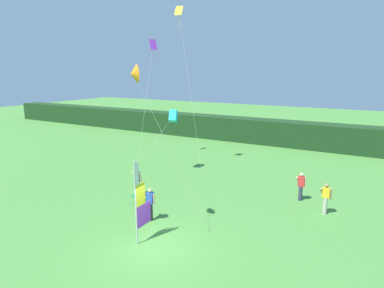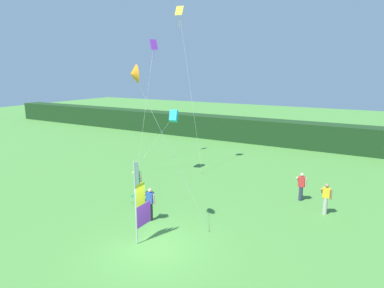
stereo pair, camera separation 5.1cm
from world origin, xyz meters
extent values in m
plane|color=#478438|center=(0.00, 0.00, 0.00)|extent=(120.00, 120.00, 0.00)
cube|color=#193819|center=(0.00, 22.43, 1.22)|extent=(80.00, 2.40, 2.44)
cylinder|color=#B7B7BC|center=(-0.84, -0.09, 1.85)|extent=(0.06, 0.06, 3.70)
cube|color=purple|center=(-0.84, 0.42, 1.16)|extent=(0.02, 0.97, 0.99)
cube|color=yellow|center=(-0.84, 0.24, 2.14)|extent=(0.02, 0.60, 0.99)
cube|color=white|center=(-0.84, 0.05, 3.13)|extent=(0.02, 0.23, 0.99)
cylinder|color=#2D334C|center=(-4.34, 4.35, 0.45)|extent=(0.22, 0.22, 0.89)
cube|color=#2D8E4C|center=(-4.34, 4.35, 1.20)|extent=(0.36, 0.20, 0.62)
sphere|color=tan|center=(-4.34, 4.35, 1.63)|extent=(0.20, 0.20, 0.20)
cylinder|color=tan|center=(-4.57, 4.41, 1.28)|extent=(0.09, 0.48, 0.42)
cylinder|color=tan|center=(-4.11, 4.36, 1.19)|extent=(0.09, 0.14, 0.56)
cylinder|color=black|center=(-1.71, 2.05, 0.46)|extent=(0.22, 0.22, 0.92)
cube|color=#284CA8|center=(-1.71, 2.05, 1.19)|extent=(0.36, 0.20, 0.54)
sphere|color=tan|center=(-1.71, 2.05, 1.58)|extent=(0.20, 0.20, 0.20)
cylinder|color=tan|center=(-1.94, 2.11, 1.23)|extent=(0.09, 0.48, 0.42)
cylinder|color=tan|center=(-1.48, 2.06, 1.13)|extent=(0.09, 0.14, 0.56)
cylinder|color=#2D334C|center=(4.23, 8.40, 0.42)|extent=(0.22, 0.22, 0.84)
cube|color=red|center=(4.23, 8.40, 1.13)|extent=(0.36, 0.20, 0.59)
sphere|color=beige|center=(4.23, 8.40, 1.55)|extent=(0.20, 0.20, 0.20)
cylinder|color=beige|center=(4.00, 8.47, 1.21)|extent=(0.09, 0.48, 0.42)
cylinder|color=beige|center=(4.46, 8.41, 1.11)|extent=(0.09, 0.14, 0.56)
cylinder|color=#B7B2A3|center=(5.73, 7.11, 0.46)|extent=(0.22, 0.22, 0.91)
cube|color=yellow|center=(5.73, 7.11, 1.18)|extent=(0.36, 0.20, 0.54)
sphere|color=#A37556|center=(5.73, 7.11, 1.57)|extent=(0.20, 0.20, 0.20)
cylinder|color=#A37556|center=(5.50, 7.17, 1.22)|extent=(0.09, 0.48, 0.42)
cylinder|color=#A37556|center=(5.96, 7.11, 1.13)|extent=(0.09, 0.14, 0.56)
cylinder|color=#BCBCC1|center=(-3.97, 3.21, 0.21)|extent=(0.03, 0.03, 0.42)
cylinder|color=#BCBCC1|center=(-3.49, 3.21, 0.21)|extent=(0.03, 0.03, 0.42)
cylinder|color=#BCBCC1|center=(-3.97, 3.69, 0.21)|extent=(0.03, 0.03, 0.42)
cylinder|color=#BCBCC1|center=(-3.49, 3.69, 0.21)|extent=(0.03, 0.03, 0.42)
cube|color=#237F42|center=(-3.73, 3.45, 0.43)|extent=(0.48, 0.48, 0.03)
cube|color=#237F42|center=(-3.73, 3.69, 0.67)|extent=(0.48, 0.03, 0.44)
cylinder|color=brown|center=(1.37, 2.42, 0.04)|extent=(0.03, 0.03, 0.08)
cylinder|color=silver|center=(0.13, 1.43, 3.59)|extent=(2.50, 2.01, 7.18)
cone|color=orange|center=(-1.11, 0.43, 7.18)|extent=(0.77, 0.69, 0.76)
cylinder|color=brown|center=(-7.88, 8.32, 0.04)|extent=(0.03, 0.03, 0.08)
cylinder|color=silver|center=(-6.47, 8.89, 2.08)|extent=(2.84, 1.16, 4.16)
cube|color=#23B2C6|center=(-5.05, 9.46, 4.16)|extent=(0.75, 0.93, 0.93)
cylinder|color=brown|center=(-8.35, 9.30, 0.04)|extent=(0.03, 0.03, 0.08)
cylinder|color=silver|center=(-8.43, 10.66, 4.67)|extent=(0.18, 2.73, 9.35)
cube|color=purple|center=(-8.52, 12.02, 9.34)|extent=(0.50, 0.66, 0.81)
cylinder|color=purple|center=(-8.52, 12.02, 8.57)|extent=(0.02, 0.02, 0.70)
cylinder|color=brown|center=(-3.09, 10.11, 0.04)|extent=(0.03, 0.03, 0.08)
cylinder|color=silver|center=(-4.09, 10.24, 5.68)|extent=(2.01, 0.27, 11.36)
cube|color=yellow|center=(-5.09, 10.37, 11.35)|extent=(0.58, 0.46, 0.64)
cylinder|color=yellow|center=(-5.09, 10.37, 10.64)|extent=(0.02, 0.02, 0.70)
camera|label=1|loc=(7.58, -10.21, 7.29)|focal=30.84mm
camera|label=2|loc=(7.62, -10.18, 7.29)|focal=30.84mm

